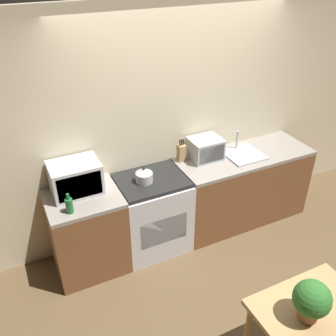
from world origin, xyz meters
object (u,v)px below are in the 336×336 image
microwave (76,178)px  dining_table (314,323)px  stove_range (152,213)px  toaster_oven (205,149)px  bottle (69,205)px  kettle (144,175)px

microwave → dining_table: microwave is taller
stove_range → toaster_oven: toaster_oven is taller
bottle → toaster_oven: size_ratio=0.57×
microwave → toaster_oven: microwave is taller
bottle → dining_table: size_ratio=0.24×
kettle → bottle: (-0.80, -0.17, 0.00)m
dining_table → bottle: bearing=127.7°
stove_range → microwave: bearing=171.4°
stove_range → microwave: (-0.75, 0.11, 0.61)m
toaster_oven → dining_table: size_ratio=0.42×
kettle → microwave: (-0.66, 0.13, 0.08)m
stove_range → microwave: size_ratio=1.89×
stove_range → bottle: (-0.89, -0.19, 0.53)m
kettle → bottle: bearing=-167.9°
microwave → stove_range: bearing=-8.6°
kettle → bottle: 0.82m
kettle → microwave: microwave is taller
kettle → toaster_oven: bearing=10.7°
toaster_oven → dining_table: toaster_oven is taller
microwave → bottle: microwave is taller
bottle → toaster_oven: 1.65m
bottle → toaster_oven: bearing=11.4°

